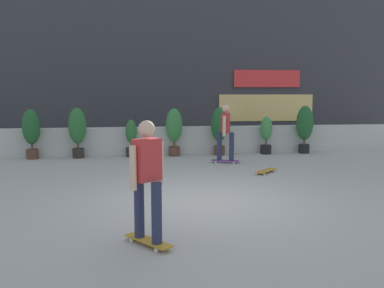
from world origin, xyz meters
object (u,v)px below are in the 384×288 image
(potted_plant_4, at_px, (219,127))
(skater_by_wall_left, at_px, (147,177))
(potted_plant_2, at_px, (131,137))
(potted_plant_6, at_px, (305,125))
(potted_plant_5, at_px, (266,134))
(skateboard_near_camera, at_px, (266,171))
(skater_mid_plaza, at_px, (226,131))
(potted_plant_0, at_px, (31,130))
(potted_plant_1, at_px, (77,129))
(potted_plant_3, at_px, (174,128))

(potted_plant_4, distance_m, skater_by_wall_left, 8.13)
(potted_plant_2, height_order, potted_plant_6, potted_plant_6)
(potted_plant_5, relative_size, skater_by_wall_left, 0.74)
(skateboard_near_camera, bearing_deg, potted_plant_5, 72.31)
(potted_plant_5, relative_size, skater_mid_plaza, 0.74)
(potted_plant_2, height_order, skateboard_near_camera, potted_plant_2)
(potted_plant_0, height_order, skateboard_near_camera, potted_plant_0)
(potted_plant_6, height_order, skater_mid_plaza, skater_mid_plaza)
(potted_plant_1, relative_size, potted_plant_2, 1.33)
(potted_plant_6, xyz_separation_m, skateboard_near_camera, (-2.34, -3.14, -0.88))
(potted_plant_0, height_order, potted_plant_4, potted_plant_4)
(potted_plant_1, distance_m, skater_by_wall_left, 7.96)
(potted_plant_2, bearing_deg, skater_by_wall_left, -87.81)
(potted_plant_2, distance_m, skater_mid_plaza, 3.14)
(potted_plant_3, xyz_separation_m, potted_plant_4, (1.48, 0.00, 0.02))
(potted_plant_0, bearing_deg, potted_plant_1, 0.00)
(potted_plant_1, xyz_separation_m, skater_mid_plaza, (4.38, -1.53, 0.02))
(skater_mid_plaza, bearing_deg, skater_by_wall_left, -111.41)
(potted_plant_5, bearing_deg, potted_plant_6, 0.00)
(potted_plant_6, distance_m, skater_by_wall_left, 9.47)
(potted_plant_3, relative_size, potted_plant_6, 0.96)
(potted_plant_5, bearing_deg, potted_plant_4, 180.00)
(potted_plant_0, xyz_separation_m, potted_plant_4, (5.90, 0.00, 0.01))
(skateboard_near_camera, bearing_deg, potted_plant_0, 154.15)
(potted_plant_1, height_order, potted_plant_4, potted_plant_1)
(skater_mid_plaza, bearing_deg, potted_plant_0, 165.16)
(potted_plant_0, height_order, skater_mid_plaza, skater_mid_plaza)
(potted_plant_0, xyz_separation_m, potted_plant_5, (7.48, 0.00, -0.22))
(potted_plant_4, distance_m, skater_mid_plaza, 1.53)
(potted_plant_0, relative_size, potted_plant_2, 1.29)
(skateboard_near_camera, bearing_deg, potted_plant_2, 137.60)
(potted_plant_0, relative_size, skater_mid_plaza, 0.91)
(potted_plant_2, relative_size, skater_mid_plaza, 0.70)
(potted_plant_6, xyz_separation_m, skater_by_wall_left, (-5.48, -7.72, 0.00))
(potted_plant_5, distance_m, potted_plant_6, 1.36)
(potted_plant_6, relative_size, skateboard_near_camera, 2.21)
(skateboard_near_camera, bearing_deg, potted_plant_1, 148.37)
(potted_plant_3, relative_size, skateboard_near_camera, 2.13)
(potted_plant_2, xyz_separation_m, potted_plant_4, (2.85, -0.00, 0.29))
(potted_plant_1, bearing_deg, skater_by_wall_left, -75.79)
(potted_plant_1, distance_m, potted_plant_5, 6.11)
(skater_by_wall_left, height_order, skater_mid_plaza, same)
(potted_plant_0, distance_m, potted_plant_4, 5.90)
(skater_mid_plaza, bearing_deg, potted_plant_4, 85.12)
(potted_plant_0, xyz_separation_m, skater_mid_plaza, (5.77, -1.53, 0.04))
(potted_plant_1, distance_m, potted_plant_2, 1.69)
(potted_plant_1, distance_m, potted_plant_6, 7.44)
(potted_plant_2, bearing_deg, skateboard_near_camera, -42.40)
(potted_plant_0, xyz_separation_m, potted_plant_1, (1.38, 0.00, 0.02))
(potted_plant_0, bearing_deg, potted_plant_4, 0.00)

